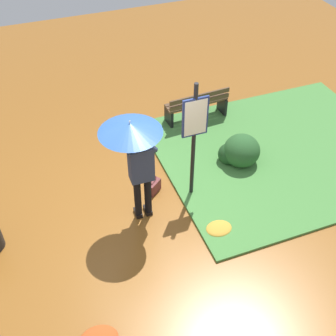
{
  "coord_description": "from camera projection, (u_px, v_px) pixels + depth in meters",
  "views": [
    {
      "loc": [
        1.41,
        4.98,
        5.62
      ],
      "look_at": [
        -0.5,
        -0.06,
        0.85
      ],
      "focal_mm": 46.4,
      "sensor_mm": 36.0,
      "label": 1
    }
  ],
  "objects": [
    {
      "name": "ground_plane",
      "position": [
        142.0,
        213.0,
        7.59
      ],
      "size": [
        18.0,
        18.0,
        0.0
      ],
      "primitive_type": "plane",
      "color": "brown"
    },
    {
      "name": "grass_verge",
      "position": [
        281.0,
        152.0,
        8.82
      ],
      "size": [
        4.8,
        4.0,
        0.05
      ],
      "color": "#47843D",
      "rests_on": "ground_plane"
    },
    {
      "name": "person_with_umbrella",
      "position": [
        135.0,
        146.0,
        6.51
      ],
      "size": [
        0.96,
        0.96,
        2.04
      ],
      "color": "black",
      "rests_on": "ground_plane"
    },
    {
      "name": "info_sign_post",
      "position": [
        194.0,
        130.0,
        7.0
      ],
      "size": [
        0.44,
        0.07,
        2.3
      ],
      "color": "black",
      "rests_on": "ground_plane"
    },
    {
      "name": "handbag",
      "position": [
        154.0,
        186.0,
        7.91
      ],
      "size": [
        0.32,
        0.3,
        0.37
      ],
      "color": "brown",
      "rests_on": "ground_plane"
    },
    {
      "name": "park_bench",
      "position": [
        197.0,
        105.0,
        9.42
      ],
      "size": [
        1.4,
        0.44,
        0.75
      ],
      "color": "black",
      "rests_on": "ground_plane"
    },
    {
      "name": "shrub_cluster",
      "position": [
        239.0,
        151.0,
        8.4
      ],
      "size": [
        0.78,
        0.71,
        0.64
      ],
      "color": "#285628",
      "rests_on": "ground_plane"
    },
    {
      "name": "leaf_pile_near_person",
      "position": [
        143.0,
        139.0,
        9.08
      ],
      "size": [
        0.51,
        0.41,
        0.11
      ],
      "color": "#B74C1E",
      "rests_on": "ground_plane"
    },
    {
      "name": "leaf_pile_by_bench",
      "position": [
        219.0,
        228.0,
        7.26
      ],
      "size": [
        0.45,
        0.36,
        0.1
      ],
      "color": "gold",
      "rests_on": "ground_plane"
    }
  ]
}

